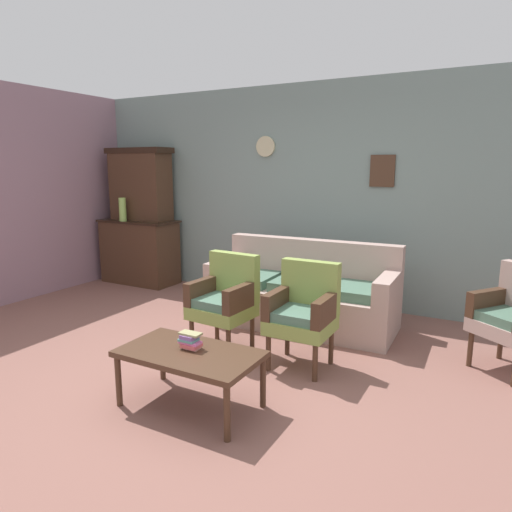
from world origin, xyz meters
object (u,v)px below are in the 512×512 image
(side_cabinet, at_px, (140,251))
(armchair_row_middle, at_px, (225,298))
(floral_couch, at_px, (303,295))
(armchair_near_couch_end, at_px, (303,310))
(book_stack_on_table, at_px, (190,340))
(coffee_table, at_px, (190,357))
(vase_on_cabinet, at_px, (123,209))

(side_cabinet, bearing_deg, armchair_row_middle, -31.96)
(armchair_row_middle, bearing_deg, floral_couch, 69.53)
(armchair_near_couch_end, relative_size, book_stack_on_table, 5.55)
(floral_couch, relative_size, book_stack_on_table, 12.39)
(floral_couch, bearing_deg, book_stack_on_table, -91.05)
(floral_couch, relative_size, coffee_table, 2.01)
(armchair_row_middle, bearing_deg, vase_on_cabinet, 152.35)
(coffee_table, bearing_deg, armchair_row_middle, 109.12)
(side_cabinet, relative_size, book_stack_on_table, 7.12)
(vase_on_cabinet, relative_size, armchair_near_couch_end, 0.37)
(vase_on_cabinet, height_order, book_stack_on_table, vase_on_cabinet)
(side_cabinet, distance_m, floral_couch, 2.90)
(armchair_row_middle, relative_size, armchair_near_couch_end, 1.00)
(side_cabinet, distance_m, armchair_row_middle, 2.91)
(armchair_near_couch_end, bearing_deg, book_stack_on_table, -114.49)
(vase_on_cabinet, xyz_separation_m, floral_couch, (2.95, -0.36, -0.77))
(side_cabinet, height_order, floral_couch, side_cabinet)
(book_stack_on_table, bearing_deg, coffee_table, -61.97)
(side_cabinet, distance_m, armchair_near_couch_end, 3.60)
(armchair_near_couch_end, distance_m, book_stack_on_table, 1.09)
(armchair_near_couch_end, height_order, book_stack_on_table, armchair_near_couch_end)
(vase_on_cabinet, relative_size, armchair_row_middle, 0.37)
(floral_couch, xyz_separation_m, armchair_near_couch_end, (0.42, -0.98, 0.17))
(side_cabinet, xyz_separation_m, book_stack_on_table, (2.80, -2.52, 0.02))
(vase_on_cabinet, height_order, coffee_table, vase_on_cabinet)
(floral_couch, xyz_separation_m, armchair_row_middle, (-0.37, -0.99, 0.17))
(floral_couch, height_order, coffee_table, floral_couch)
(floral_couch, bearing_deg, vase_on_cabinet, 172.96)
(armchair_row_middle, relative_size, book_stack_on_table, 5.55)
(side_cabinet, height_order, coffee_table, side_cabinet)
(side_cabinet, relative_size, vase_on_cabinet, 3.46)
(side_cabinet, bearing_deg, coffee_table, -42.23)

